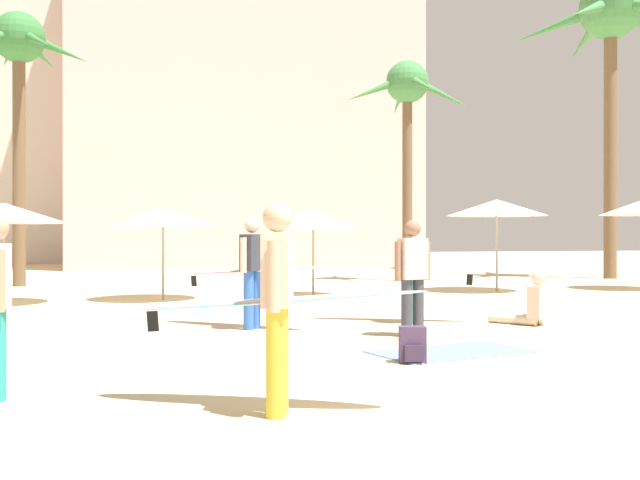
{
  "coord_description": "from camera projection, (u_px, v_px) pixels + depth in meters",
  "views": [
    {
      "loc": [
        -3.4,
        -5.83,
        1.44
      ],
      "look_at": [
        -0.49,
        4.27,
        1.4
      ],
      "focal_mm": 41.49,
      "sensor_mm": 36.0,
      "label": 1
    }
  ],
  "objects": [
    {
      "name": "cafe_umbrella_3",
      "position": [
        497.0,
        208.0,
        19.61
      ],
      "size": [
        2.66,
        2.66,
        2.44
      ],
      "color": "gray",
      "rests_on": "ground"
    },
    {
      "name": "person_mid_left",
      "position": [
        410.0,
        268.0,
        12.46
      ],
      "size": [
        2.58,
        1.47,
        1.69
      ],
      "rotation": [
        0.0,
        0.0,
        2.59
      ],
      "color": "teal",
      "rests_on": "ground"
    },
    {
      "name": "cafe_umbrella_1",
      "position": [
        313.0,
        219.0,
        18.03
      ],
      "size": [
        2.31,
        2.31,
        2.15
      ],
      "color": "gray",
      "rests_on": "ground"
    },
    {
      "name": "ground",
      "position": [
        506.0,
        400.0,
        6.55
      ],
      "size": [
        120.0,
        120.0,
        0.0
      ],
      "primitive_type": "plane",
      "color": "#C6B28C"
    },
    {
      "name": "cafe_umbrella_5",
      "position": [
        163.0,
        217.0,
        16.97
      ],
      "size": [
        2.53,
        2.53,
        2.14
      ],
      "color": "gray",
      "rests_on": "ground"
    },
    {
      "name": "person_mid_right",
      "position": [
        413.0,
        273.0,
        10.7
      ],
      "size": [
        0.61,
        0.29,
        1.69
      ],
      "rotation": [
        0.0,
        0.0,
        1.75
      ],
      "color": "#3D3D42",
      "rests_on": "ground"
    },
    {
      "name": "backpack",
      "position": [
        413.0,
        345.0,
        8.45
      ],
      "size": [
        0.34,
        0.3,
        0.42
      ],
      "rotation": [
        0.0,
        0.0,
        4.44
      ],
      "color": "#3F304C",
      "rests_on": "ground"
    },
    {
      "name": "person_near_left",
      "position": [
        274.0,
        299.0,
        6.09
      ],
      "size": [
        2.56,
        1.59,
        1.72
      ],
      "rotation": [
        0.0,
        0.0,
        5.94
      ],
      "color": "gold",
      "rests_on": "ground"
    },
    {
      "name": "palm_tree_far_left",
      "position": [
        408.0,
        100.0,
        24.23
      ],
      "size": [
        4.5,
        4.51,
        7.24
      ],
      "color": "brown",
      "rests_on": "ground"
    },
    {
      "name": "palm_tree_right",
      "position": [
        19.0,
        61.0,
        21.68
      ],
      "size": [
        3.96,
        3.79,
        8.07
      ],
      "color": "brown",
      "rests_on": "ground"
    },
    {
      "name": "palm_tree_center",
      "position": [
        610.0,
        28.0,
        25.76
      ],
      "size": [
        6.22,
        6.55,
        10.48
      ],
      "color": "brown",
      "rests_on": "ground"
    },
    {
      "name": "person_near_right",
      "position": [
        529.0,
        306.0,
        12.14
      ],
      "size": [
        0.82,
        1.0,
        0.9
      ],
      "rotation": [
        0.0,
        0.0,
        2.13
      ],
      "color": "beige",
      "rests_on": "ground"
    },
    {
      "name": "person_far_right",
      "position": [
        250.0,
        269.0,
        11.69
      ],
      "size": [
        2.25,
        2.18,
        1.75
      ],
      "rotation": [
        0.0,
        0.0,
        5.54
      ],
      "color": "blue",
      "rests_on": "ground"
    },
    {
      "name": "beach_towel",
      "position": [
        452.0,
        352.0,
        9.24
      ],
      "size": [
        2.16,
        1.48,
        0.01
      ],
      "primitive_type": "cube",
      "rotation": [
        0.0,
        0.0,
        0.21
      ],
      "color": "#6684E0",
      "rests_on": "ground"
    },
    {
      "name": "hotel_pink",
      "position": [
        238.0,
        90.0,
        38.0
      ],
      "size": [
        16.53,
        9.98,
        18.09
      ],
      "primitive_type": "cube",
      "color": "beige",
      "rests_on": "ground"
    },
    {
      "name": "cafe_umbrella_0",
      "position": [
        4.0,
        213.0,
        15.78
      ],
      "size": [
        2.67,
        2.67,
        2.18
      ],
      "color": "gray",
      "rests_on": "ground"
    }
  ]
}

